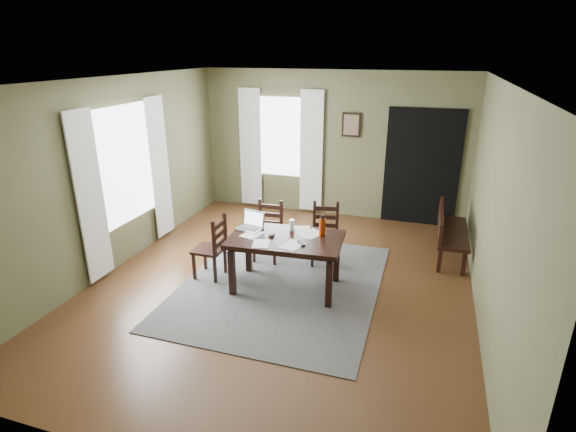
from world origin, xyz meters
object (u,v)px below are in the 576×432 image
(chair_back_right, at_px, (325,234))
(laptop, at_px, (251,224))
(chair_end, at_px, (212,248))
(chair_back_left, at_px, (268,232))
(bench, at_px, (448,229))
(dining_table, at_px, (286,244))
(water_bottle, at_px, (322,227))

(chair_back_right, bearing_deg, laptop, -147.62)
(chair_end, height_order, chair_back_left, chair_end)
(chair_back_right, xyz_separation_m, bench, (1.76, 0.76, 0.01))
(dining_table, relative_size, laptop, 4.03)
(chair_back_left, bearing_deg, chair_back_right, 6.78)
(chair_back_right, bearing_deg, bench, 13.82)
(chair_back_right, bearing_deg, chair_back_left, 179.74)
(chair_end, relative_size, water_bottle, 3.22)
(laptop, distance_m, water_bottle, 0.98)
(chair_back_left, relative_size, laptop, 2.39)
(chair_end, bearing_deg, bench, 119.06)
(water_bottle, bearing_deg, chair_end, -171.97)
(chair_end, bearing_deg, chair_back_right, 124.86)
(bench, bearing_deg, chair_back_right, 113.53)
(dining_table, distance_m, water_bottle, 0.53)
(dining_table, relative_size, bench, 1.12)
(chair_back_left, xyz_separation_m, bench, (2.60, 0.91, 0.01))
(chair_end, xyz_separation_m, bench, (3.14, 1.71, 0.01))
(chair_back_right, distance_m, bench, 1.91)
(chair_end, distance_m, water_bottle, 1.58)
(chair_end, bearing_deg, water_bottle, 98.48)
(chair_back_right, bearing_deg, chair_end, -155.30)
(chair_end, xyz_separation_m, water_bottle, (1.51, 0.21, 0.42))
(bench, bearing_deg, chair_back_left, 109.19)
(dining_table, bearing_deg, laptop, 159.70)
(chair_back_left, height_order, chair_back_right, chair_back_right)
(bench, bearing_deg, chair_end, 118.61)
(bench, relative_size, water_bottle, 4.82)
(bench, xyz_separation_m, water_bottle, (-1.63, -1.50, 0.42))
(bench, distance_m, laptop, 3.05)
(chair_back_left, height_order, laptop, laptop)
(chair_back_right, xyz_separation_m, laptop, (-0.85, -0.77, 0.35))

